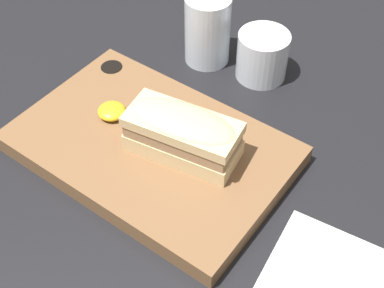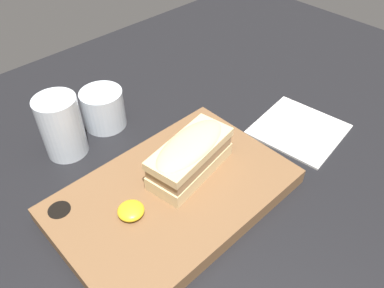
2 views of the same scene
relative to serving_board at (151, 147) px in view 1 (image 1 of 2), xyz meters
The scene contains 7 objects.
dining_table 4.62cm from the serving_board, 68.94° to the right, with size 161.16×118.70×2.00cm.
serving_board is the anchor object (origin of this frame).
sandwich 6.83cm from the serving_board, 12.38° to the left, with size 15.43×8.77×6.61cm.
mustard_dollop 7.77cm from the serving_board, behind, with size 3.90×3.90×1.56cm.
water_glass 22.87cm from the serving_board, 105.64° to the left, with size 7.21×7.21×11.30cm.
wine_glass 23.68cm from the serving_board, 82.37° to the left, with size 7.93×7.93×7.47cm.
napkin 29.13cm from the serving_board, ahead, with size 16.77×16.83×0.40cm.
Camera 1 is at (31.82, -32.42, 56.74)cm, focal length 50.00 mm.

